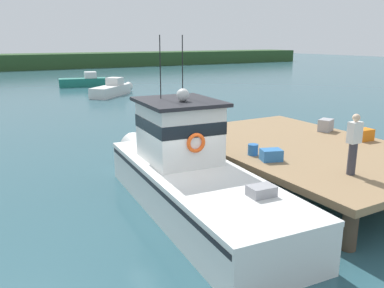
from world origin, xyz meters
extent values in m
plane|color=#2D5660|center=(0.00, 0.00, 0.00)|extent=(200.00, 200.00, 0.00)
cylinder|color=#4C3D2D|center=(2.20, -4.10, 0.50)|extent=(0.36, 0.36, 1.00)
cylinder|color=#4C3D2D|center=(2.20, 4.10, 0.50)|extent=(0.36, 0.36, 1.00)
cylinder|color=#4C3D2D|center=(7.40, 4.10, 0.50)|extent=(0.36, 0.36, 1.00)
cube|color=#937551|center=(4.80, 0.00, 1.10)|extent=(6.00, 9.00, 0.20)
cube|color=white|center=(0.20, -0.67, 0.55)|extent=(3.13, 8.17, 1.10)
cone|color=white|center=(0.59, 4.22, 0.55)|extent=(1.24, 1.88, 1.10)
cube|color=black|center=(0.20, -0.67, 1.00)|extent=(3.13, 8.02, 0.12)
cube|color=white|center=(0.20, -0.67, 1.16)|extent=(3.17, 8.18, 0.12)
cube|color=silver|center=(0.30, 0.53, 2.00)|extent=(2.07, 2.34, 1.80)
cube|color=black|center=(0.30, 0.53, 2.31)|extent=(2.09, 2.37, 0.36)
cube|color=#232328|center=(0.30, 0.53, 2.95)|extent=(2.33, 2.66, 0.10)
sphere|color=white|center=(0.27, 0.23, 3.18)|extent=(0.36, 0.36, 0.36)
cylinder|color=black|center=(-0.01, 1.05, 3.90)|extent=(0.03, 0.03, 1.80)
cylinder|color=black|center=(0.68, 1.00, 3.90)|extent=(0.03, 0.03, 1.80)
cube|color=#939399|center=(0.57, -2.90, 1.28)|extent=(0.63, 0.49, 0.36)
torus|color=orange|center=(-0.42, -3.43, 1.16)|extent=(0.60, 0.60, 0.12)
torus|color=#EA5119|center=(0.20, -0.61, 2.00)|extent=(0.55, 0.14, 0.54)
cube|color=orange|center=(7.12, -0.60, 1.40)|extent=(0.64, 0.49, 0.41)
cube|color=#9E9EA3|center=(7.11, 1.12, 1.44)|extent=(0.72, 0.64, 0.47)
cube|color=#3370B2|center=(2.64, -0.85, 1.37)|extent=(0.71, 0.62, 0.34)
cylinder|color=#2866B2|center=(2.55, -0.10, 1.37)|extent=(0.32, 0.32, 0.34)
cylinder|color=#383842|center=(3.64, -2.87, 1.63)|extent=(0.22, 0.22, 0.86)
cube|color=white|center=(3.64, -2.87, 2.34)|extent=(0.36, 0.22, 0.56)
sphere|color=beige|center=(3.64, -2.87, 2.73)|extent=(0.20, 0.20, 0.20)
cube|color=silver|center=(6.01, 23.60, 0.42)|extent=(4.44, 4.27, 0.85)
cone|color=silver|center=(8.16, 25.59, 0.42)|extent=(1.43, 1.42, 0.85)
cube|color=silver|center=(6.61, 24.16, 1.17)|extent=(1.67, 1.67, 0.64)
cube|color=#196B5B|center=(5.85, 31.83, 0.42)|extent=(4.84, 2.36, 0.84)
cone|color=#196B5B|center=(8.69, 31.26, 0.42)|extent=(1.30, 1.06, 0.84)
cube|color=silver|center=(6.64, 31.67, 1.16)|extent=(1.37, 1.39, 0.63)
sphere|color=#EA5B19|center=(5.21, 13.34, 0.21)|extent=(0.42, 0.42, 0.42)
camera|label=1|loc=(-5.04, -9.47, 4.67)|focal=37.36mm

